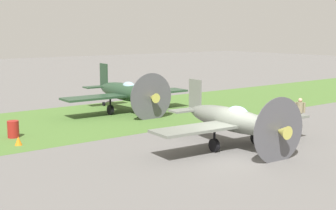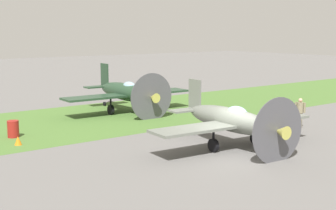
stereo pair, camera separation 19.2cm
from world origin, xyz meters
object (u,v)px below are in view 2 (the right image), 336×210
object	(u,v)px
airplane_lead	(231,120)
ground_crew_chief	(300,112)
airplane_wingman	(126,92)
fuel_drum	(13,129)
runway_marker_cone	(18,141)

from	to	relation	value
airplane_lead	ground_crew_chief	xyz separation A→B (m)	(-6.41, -0.84, -0.42)
airplane_wingman	fuel_drum	xyz separation A→B (m)	(8.93, 3.03, -0.95)
ground_crew_chief	runway_marker_cone	distance (m)	15.67
airplane_lead	airplane_wingman	xyz separation A→B (m)	(-1.17, -11.42, 0.07)
airplane_lead	runway_marker_cone	size ratio (longest dim) A/B	20.29
airplane_wingman	ground_crew_chief	bearing A→B (deg)	118.03
airplane_wingman	runway_marker_cone	xyz separation A→B (m)	(9.31, 4.84, -1.18)
airplane_lead	airplane_wingman	world-z (taller)	airplane_wingman
airplane_lead	ground_crew_chief	bearing A→B (deg)	-168.42
ground_crew_chief	fuel_drum	xyz separation A→B (m)	(14.18, -7.55, -0.46)
ground_crew_chief	fuel_drum	distance (m)	16.07
ground_crew_chief	fuel_drum	bearing A→B (deg)	40.11
fuel_drum	runway_marker_cone	xyz separation A→B (m)	(0.38, 1.81, -0.23)
fuel_drum	runway_marker_cone	size ratio (longest dim) A/B	2.05
fuel_drum	airplane_wingman	bearing A→B (deg)	-161.28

